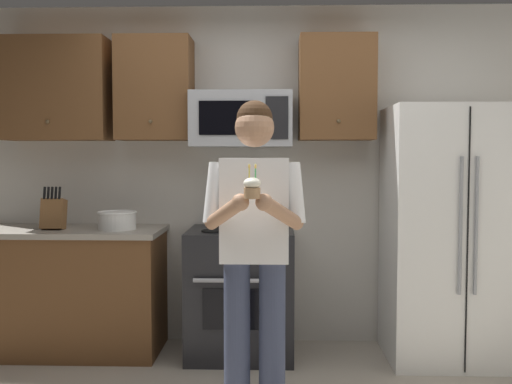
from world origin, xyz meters
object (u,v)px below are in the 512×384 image
(oven_range, at_px, (241,292))
(cupcake, at_px, (252,188))
(bowl_large_white, at_px, (117,220))
(refrigerator, at_px, (451,234))
(knife_block, at_px, (53,213))
(person, at_px, (254,237))
(microwave, at_px, (242,120))

(oven_range, height_order, cupcake, cupcake)
(bowl_large_white, bearing_deg, refrigerator, -0.46)
(knife_block, height_order, person, person)
(person, height_order, cupcake, person)
(oven_range, xyz_separation_m, bowl_large_white, (-0.90, -0.02, 0.53))
(cupcake, bearing_deg, knife_block, 139.52)
(refrigerator, distance_m, knife_block, 2.86)
(microwave, relative_size, cupcake, 4.26)
(refrigerator, height_order, bowl_large_white, refrigerator)
(refrigerator, xyz_separation_m, cupcake, (-1.37, -1.27, 0.39))
(knife_block, xyz_separation_m, cupcake, (1.49, -1.28, 0.26))
(refrigerator, bearing_deg, knife_block, 179.81)
(refrigerator, xyz_separation_m, person, (-1.37, -0.94, 0.10))
(bowl_large_white, height_order, person, person)
(knife_block, bearing_deg, microwave, 6.24)
(person, distance_m, cupcake, 0.44)
(microwave, bearing_deg, oven_range, -90.02)
(bowl_large_white, relative_size, person, 0.16)
(knife_block, bearing_deg, oven_range, 1.24)
(oven_range, xyz_separation_m, microwave, (0.00, 0.12, 1.26))
(knife_block, distance_m, cupcake, 1.98)
(oven_range, relative_size, bowl_large_white, 3.28)
(bowl_large_white, xyz_separation_m, cupcake, (1.03, -1.29, 0.30))
(microwave, relative_size, knife_block, 2.31)
(knife_block, bearing_deg, refrigerator, -0.19)
(person, bearing_deg, knife_block, 147.64)
(knife_block, distance_m, person, 1.77)
(refrigerator, bearing_deg, bowl_large_white, 179.54)
(knife_block, xyz_separation_m, person, (1.49, -0.95, -0.04))
(refrigerator, height_order, person, refrigerator)
(oven_range, relative_size, person, 0.53)
(microwave, distance_m, cupcake, 1.49)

